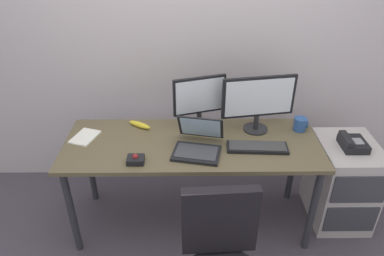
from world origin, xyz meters
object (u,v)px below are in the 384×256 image
Objects in this scene: monitor_main at (259,100)px; coffee_mug at (300,124)px; monitor_side at (200,100)px; keyboard at (257,147)px; laptop at (198,143)px; file_cabinet at (341,182)px; desk_phone at (352,143)px; trackball_mouse at (136,159)px; banana at (140,125)px; paper_notepad at (85,137)px.

monitor_main is 5.18× the size of coffee_mug.
monitor_main is 0.42m from monitor_side.
keyboard is at bearing -96.59° from monitor_main.
monitor_main is at bearing 30.76° from laptop.
file_cabinet is at bearing -6.29° from monitor_side.
monitor_main reaches higher than desk_phone.
trackball_mouse is (-1.52, -0.28, 0.44)m from file_cabinet.
coffee_mug is at bearing -1.30° from monitor_main.
file_cabinet is 1.22m from laptop.
monitor_main is 1.26× the size of keyboard.
banana is at bearing 93.06° from trackball_mouse.
laptop reaches higher than banana.
laptop reaches higher than keyboard.
monitor_main is (-0.69, 0.11, 0.66)m from file_cabinet.
keyboard is at bearing -33.86° from monitor_side.
paper_notepad is at bearing 179.60° from file_cabinet.
coffee_mug reaches higher than file_cabinet.
banana is at bearing 175.45° from monitor_side.
trackball_mouse is (-0.81, -0.15, 0.01)m from keyboard.
banana reaches higher than keyboard.
keyboard is (-0.03, -0.25, -0.23)m from monitor_main.
trackball_mouse reaches higher than desk_phone.
laptop is 3.44× the size of trackball_mouse.
desk_phone is 1.14m from monitor_side.
monitor_main reaches higher than paper_notepad.
banana is at bearing 20.94° from paper_notepad.
monitor_side is at bearing 86.64° from laptop.
monitor_side is 0.62m from trackball_mouse.
file_cabinet is 3.55× the size of banana.
coffee_mug is (0.35, 0.24, 0.04)m from keyboard.
banana is (-0.44, 0.04, -0.22)m from monitor_side.
desk_phone is at bearing -6.43° from banana.
keyboard is at bearing -19.57° from banana.
monitor_main is 0.38m from coffee_mug.
monitor_main is at bearing 178.70° from coffee_mug.
coffee_mug is (0.32, -0.01, -0.19)m from monitor_main.
laptop is at bearing -11.12° from paper_notepad.
keyboard is 2.19× the size of banana.
desk_phone is 0.96× the size of paper_notepad.
laptop is at bearing -149.24° from monitor_main.
desk_phone is at bearing 6.55° from laptop.
banana is at bearing 177.06° from monitor_main.
laptop is (-0.40, -0.01, 0.04)m from keyboard.
keyboard is 0.40m from laptop.
monitor_main is 2.54× the size of paper_notepad.
laptop is at bearing -93.36° from monitor_side.
banana is at bearing 144.81° from laptop.
trackball_mouse is at bearing -161.44° from coffee_mug.
keyboard is 1.10× the size of laptop.
monitor_main is at bearing 170.70° from file_cabinet.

